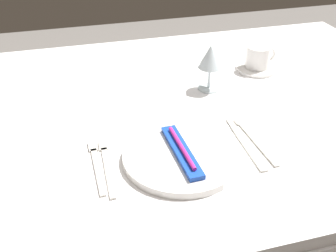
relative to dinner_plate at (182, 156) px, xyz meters
The scene contains 10 objects.
dining_table 0.27m from the dinner_plate, 86.95° to the left, with size 1.80×1.11×0.74m.
dinner_plate is the anchor object (origin of this frame).
toothbrush_package 0.02m from the dinner_plate, behind, with size 0.04×0.21×0.02m.
fork_outer 0.18m from the dinner_plate, behind, with size 0.02×0.22×0.00m.
fork_inner 0.20m from the dinner_plate, behind, with size 0.02×0.21×0.00m.
dinner_knife 0.17m from the dinner_plate, ahead, with size 0.03×0.23×0.00m.
spoon_soup 0.21m from the dinner_plate, 14.02° to the left, with size 0.03×0.22×0.01m.
saucer_left 0.57m from the dinner_plate, 46.30° to the left, with size 0.14×0.14×0.01m, color white.
coffee_cup_left 0.57m from the dinner_plate, 46.16° to the left, with size 0.10×0.08×0.07m.
wine_glass_centre 0.38m from the dinner_plate, 59.84° to the left, with size 0.07×0.07×0.15m.
Camera 1 is at (-0.25, -0.98, 1.32)m, focal length 42.88 mm.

